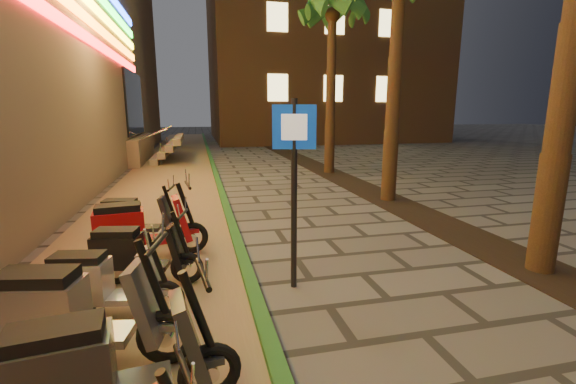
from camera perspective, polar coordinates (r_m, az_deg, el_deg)
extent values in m
cube|color=#8C7251|center=(12.88, -17.69, 0.41)|extent=(3.40, 60.00, 0.01)
cube|color=#255F23|center=(12.85, -10.14, 0.96)|extent=(0.18, 60.00, 0.10)
cube|color=black|center=(9.50, 20.15, -3.72)|extent=(1.20, 40.00, 0.02)
cube|color=black|center=(20.81, -21.78, 12.06)|extent=(0.08, 5.00, 3.00)
cube|color=gray|center=(21.27, -26.81, 5.66)|extent=(5.00, 6.00, 1.20)
cube|color=gray|center=(20.82, -18.63, 4.96)|extent=(0.35, 5.00, 0.30)
cube|color=gray|center=(20.76, -17.72, 5.84)|extent=(0.35, 5.00, 0.30)
cube|color=gray|center=(20.71, -16.80, 6.72)|extent=(0.35, 5.00, 0.30)
cube|color=gray|center=(20.67, -15.87, 7.60)|extent=(0.35, 5.00, 0.30)
cylinder|color=silver|center=(18.79, -20.61, 7.51)|extent=(2.09, 0.06, 0.81)
cylinder|color=silver|center=(22.76, -19.38, 8.24)|extent=(2.09, 0.06, 0.81)
cube|color=#F8E188|center=(27.19, -1.52, 15.20)|extent=(1.40, 0.06, 1.80)
cube|color=#F8E188|center=(28.28, 6.72, 14.99)|extent=(1.40, 0.06, 1.80)
cube|color=#F8E188|center=(29.87, 14.20, 14.56)|extent=(1.40, 0.06, 1.80)
cube|color=#F8E188|center=(27.81, -1.57, 24.49)|extent=(1.40, 0.06, 1.80)
cube|color=#F8E188|center=(28.88, 6.96, 23.94)|extent=(1.40, 0.06, 1.80)
cube|color=#F8E188|center=(30.43, 14.67, 23.04)|extent=(1.40, 0.06, 1.80)
cylinder|color=#472D19|center=(6.91, 35.80, 11.99)|extent=(0.40, 0.40, 5.45)
cylinder|color=#472D19|center=(10.90, 15.36, 13.61)|extent=(0.40, 0.40, 5.70)
cylinder|color=#472D19|center=(15.49, 6.34, 13.80)|extent=(0.40, 0.40, 5.95)
sphere|color=#472D19|center=(15.87, 6.61, 24.59)|extent=(0.56, 0.56, 0.56)
cone|color=#254F18|center=(16.29, 9.91, 25.81)|extent=(0.60, 1.93, 1.52)
cone|color=#254F18|center=(16.73, 8.34, 25.48)|extent=(1.70, 1.86, 1.52)
cone|color=#254F18|center=(16.83, 6.08, 25.45)|extent=(2.00, 0.93, 1.52)
cone|color=#254F18|center=(16.55, 4.05, 25.72)|extent=(1.97, 1.48, 1.52)
cone|color=#254F18|center=(16.01, 3.12, 26.20)|extent=(1.22, 2.02, 1.52)
cylinder|color=black|center=(5.22, 0.89, -0.76)|extent=(0.08, 0.08, 2.61)
cube|color=#0C3AA5|center=(5.08, 0.93, 9.60)|extent=(0.57, 0.17, 0.57)
cube|color=white|center=(5.05, 0.93, 9.59)|extent=(0.33, 0.10, 0.33)
cylinder|color=black|center=(2.50, -14.99, -24.13)|extent=(0.16, 0.51, 0.04)
torus|color=black|center=(3.67, -11.46, -24.74)|extent=(0.56, 0.18, 0.55)
cylinder|color=silver|center=(3.67, -11.46, -24.74)|extent=(0.16, 0.12, 0.15)
cube|color=#282B2E|center=(3.55, -30.79, -21.87)|extent=(0.78, 0.49, 0.53)
cube|color=black|center=(3.39, -31.36, -17.54)|extent=(0.69, 0.42, 0.13)
cube|color=#282B2E|center=(3.46, -14.28, -20.28)|extent=(0.33, 0.45, 0.74)
cylinder|color=black|center=(3.36, -13.17, -17.10)|extent=(0.30, 0.11, 0.78)
cylinder|color=black|center=(3.22, -12.52, -11.75)|extent=(0.13, 0.61, 0.05)
cube|color=#282B2E|center=(3.60, -11.55, -23.13)|extent=(0.25, 0.18, 0.06)
torus|color=black|center=(4.66, -33.36, -17.89)|extent=(0.59, 0.22, 0.58)
cylinder|color=silver|center=(4.66, -33.36, -17.89)|extent=(0.17, 0.14, 0.16)
torus|color=black|center=(4.19, -17.68, -19.82)|extent=(0.59, 0.22, 0.58)
cylinder|color=silver|center=(4.19, -17.68, -19.82)|extent=(0.17, 0.14, 0.16)
cube|color=gray|center=(4.37, -26.18, -18.45)|extent=(0.67, 0.49, 0.09)
cube|color=gray|center=(4.47, -32.84, -14.44)|extent=(0.84, 0.56, 0.55)
cube|color=black|center=(4.35, -33.32, -10.60)|extent=(0.74, 0.48, 0.13)
cube|color=gray|center=(4.05, -20.22, -15.06)|extent=(0.37, 0.49, 0.78)
cylinder|color=black|center=(3.93, -19.36, -12.25)|extent=(0.31, 0.13, 0.82)
cylinder|color=black|center=(3.79, -18.92, -7.38)|extent=(0.17, 0.64, 0.05)
cube|color=gray|center=(4.12, -17.80, -18.24)|extent=(0.27, 0.20, 0.07)
torus|color=black|center=(5.37, -28.88, -14.01)|extent=(0.49, 0.17, 0.48)
cylinder|color=silver|center=(5.37, -28.88, -14.01)|extent=(0.14, 0.11, 0.13)
torus|color=black|center=(5.02, -17.76, -14.85)|extent=(0.49, 0.17, 0.48)
cylinder|color=silver|center=(5.02, -17.76, -14.85)|extent=(0.14, 0.11, 0.13)
cube|color=silver|center=(5.16, -23.65, -14.10)|extent=(0.56, 0.40, 0.07)
cube|color=silver|center=(5.23, -28.43, -11.42)|extent=(0.70, 0.46, 0.46)
cube|color=black|center=(5.14, -28.73, -8.65)|extent=(0.62, 0.39, 0.11)
cube|color=silver|center=(4.92, -19.49, -11.48)|extent=(0.31, 0.41, 0.65)
cylinder|color=black|center=(4.83, -18.89, -9.50)|extent=(0.26, 0.11, 0.69)
cylinder|color=black|center=(4.72, -18.59, -6.16)|extent=(0.13, 0.54, 0.04)
cube|color=silver|center=(4.97, -17.84, -13.71)|extent=(0.22, 0.16, 0.06)
torus|color=black|center=(6.14, -24.36, -10.30)|extent=(0.49, 0.19, 0.48)
cylinder|color=silver|center=(6.14, -24.36, -10.30)|extent=(0.15, 0.12, 0.13)
torus|color=black|center=(5.83, -14.73, -10.79)|extent=(0.49, 0.19, 0.48)
cylinder|color=silver|center=(5.83, -14.73, -10.79)|extent=(0.15, 0.12, 0.13)
cube|color=black|center=(5.96, -19.78, -10.24)|extent=(0.56, 0.41, 0.07)
cube|color=black|center=(6.02, -23.92, -7.97)|extent=(0.70, 0.47, 0.46)
cube|color=black|center=(5.94, -24.14, -5.53)|extent=(0.62, 0.40, 0.11)
cube|color=black|center=(5.75, -16.17, -7.84)|extent=(0.31, 0.41, 0.65)
cylinder|color=black|center=(5.68, -15.64, -6.10)|extent=(0.26, 0.11, 0.69)
cylinder|color=black|center=(5.58, -15.35, -3.21)|extent=(0.15, 0.53, 0.04)
cube|color=black|center=(5.79, -14.79, -9.77)|extent=(0.23, 0.17, 0.06)
torus|color=black|center=(6.95, -24.18, -7.36)|extent=(0.58, 0.18, 0.57)
cylinder|color=silver|center=(6.95, -24.18, -7.36)|extent=(0.17, 0.13, 0.15)
torus|color=black|center=(6.96, -14.03, -6.60)|extent=(0.58, 0.18, 0.57)
cylinder|color=silver|center=(6.96, -14.03, -6.60)|extent=(0.17, 0.13, 0.15)
cube|color=maroon|center=(6.91, -19.21, -6.67)|extent=(0.64, 0.45, 0.09)
cube|color=maroon|center=(6.85, -23.68, -4.80)|extent=(0.81, 0.51, 0.55)
cube|color=black|center=(6.77, -23.90, -2.23)|extent=(0.72, 0.44, 0.13)
cube|color=maroon|center=(6.84, -15.46, -3.75)|extent=(0.35, 0.47, 0.77)
cylinder|color=black|center=(6.79, -14.92, -1.92)|extent=(0.31, 0.12, 0.81)
cylinder|color=black|center=(6.73, -14.62, 1.01)|extent=(0.13, 0.63, 0.05)
cube|color=maroon|center=(6.92, -14.09, -5.57)|extent=(0.26, 0.18, 0.07)
torus|color=black|center=(7.96, -23.85, -5.24)|extent=(0.50, 0.16, 0.49)
cylinder|color=silver|center=(7.96, -23.85, -5.24)|extent=(0.14, 0.11, 0.13)
torus|color=black|center=(7.68, -16.41, -5.30)|extent=(0.50, 0.16, 0.49)
cylinder|color=silver|center=(7.68, -16.41, -5.30)|extent=(0.14, 0.11, 0.13)
cube|color=#232528|center=(7.79, -20.28, -5.02)|extent=(0.56, 0.39, 0.07)
cube|color=#232528|center=(7.86, -23.50, -3.36)|extent=(0.70, 0.45, 0.47)
cube|color=black|center=(7.80, -23.67, -1.43)|extent=(0.62, 0.38, 0.11)
cube|color=#232528|center=(7.62, -17.51, -3.01)|extent=(0.30, 0.41, 0.66)
cylinder|color=black|center=(7.56, -17.12, -1.63)|extent=(0.26, 0.10, 0.69)
cylinder|color=black|center=(7.49, -16.91, 0.60)|extent=(0.12, 0.54, 0.04)
cube|color=#232528|center=(7.65, -16.46, -4.49)|extent=(0.22, 0.16, 0.06)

